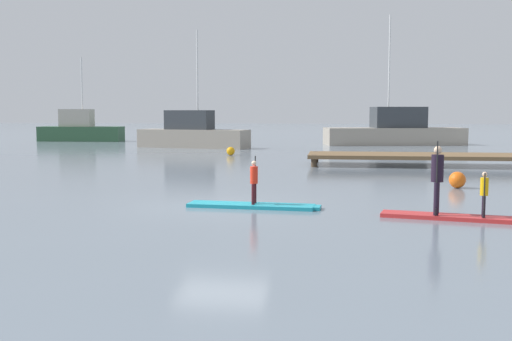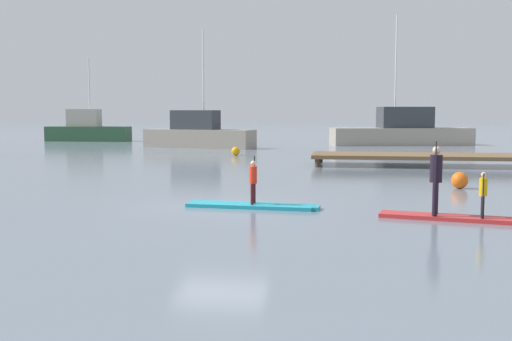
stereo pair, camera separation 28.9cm
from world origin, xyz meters
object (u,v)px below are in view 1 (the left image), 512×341
fishing_boat_white_large (395,131)px  mooring_buoy_far (457,180)px  paddler_adult (437,175)px  paddleboard_far (449,217)px  motor_boat_small_navy (80,130)px  fishing_boat_green_midground (192,134)px  mooring_buoy_near (231,151)px  paddler_child_front (484,192)px  paddleboard_near (254,206)px  paddler_child_solo (254,180)px

fishing_boat_white_large → mooring_buoy_far: fishing_boat_white_large is taller
fishing_boat_white_large → paddler_adult: bearing=-93.7°
paddler_adult → fishing_boat_white_large: (2.22, 34.21, 0.02)m
paddleboard_far → motor_boat_small_navy: (-25.44, 36.75, 0.96)m
fishing_boat_white_large → mooring_buoy_far: (-0.53, -27.98, -0.80)m
paddler_adult → fishing_boat_green_midground: fishing_boat_green_midground is taller
paddleboard_far → motor_boat_small_navy: 44.71m
fishing_boat_green_midground → mooring_buoy_near: 8.52m
fishing_boat_white_large → fishing_boat_green_midground: bearing=-158.7°
paddler_child_front → fishing_boat_white_large: bearing=88.1°
paddleboard_near → paddleboard_far: 5.12m
paddler_child_solo → paddler_adult: bearing=-13.4°
paddleboard_far → paddler_child_front: paddler_child_front is taller
paddler_child_solo → paddleboard_far: size_ratio=0.39×
paddleboard_near → fishing_boat_green_midground: bearing=106.7°
paddler_child_solo → fishing_boat_white_large: 33.81m
paddler_adult → fishing_boat_green_midground: 31.12m
paddleboard_near → mooring_buoy_far: size_ratio=6.45×
paddler_adult → mooring_buoy_far: paddler_adult is taller
paddleboard_far → fishing_boat_white_large: 34.33m
paddler_child_front → motor_boat_small_navy: bearing=125.4°
paddler_child_solo → mooring_buoy_far: size_ratio=2.29×
motor_boat_small_navy → mooring_buoy_far: (26.83, -30.46, -0.73)m
motor_boat_small_navy → fishing_boat_green_midground: bearing=-34.3°
paddler_child_solo → paddler_adult: paddler_adult is taller
motor_boat_small_navy → paddler_child_solo: bearing=-60.1°
paddleboard_near → fishing_boat_white_large: (6.91, 33.11, 1.04)m
fishing_boat_green_midground → mooring_buoy_far: size_ratio=14.91×
fishing_boat_white_large → mooring_buoy_near: size_ratio=22.09×
paddleboard_far → motor_boat_small_navy: motor_boat_small_navy is taller
paddler_child_front → mooring_buoy_near: bearing=114.9°
paddleboard_near → paddler_child_solo: bearing=36.9°
paddleboard_near → mooring_buoy_far: mooring_buoy_far is taller
fishing_boat_white_large → mooring_buoy_far: bearing=-91.1°
paddler_child_solo → fishing_boat_green_midground: (-8.20, 27.22, 0.23)m
paddleboard_far → paddler_adult: 1.06m
fishing_boat_green_midground → motor_boat_small_navy: bearing=145.7°
fishing_boat_green_midground → paddleboard_far: bearing=-65.1°
paddleboard_near → fishing_boat_green_midground: size_ratio=0.43×
motor_boat_small_navy → mooring_buoy_far: bearing=-48.6°
paddler_child_front → mooring_buoy_near: (-9.81, 21.14, -0.45)m
motor_boat_small_navy → mooring_buoy_near: 22.76m
paddleboard_far → fishing_boat_white_large: fishing_boat_white_large is taller
mooring_buoy_far → fishing_boat_white_large: bearing=88.9°
fishing_boat_green_midground → mooring_buoy_far: fishing_boat_green_midground is taller
paddleboard_near → motor_boat_small_navy: size_ratio=0.49×
paddler_adult → paddleboard_far: bearing=-10.6°
paddleboard_near → motor_boat_small_navy: bearing=119.9°
paddleboard_far → mooring_buoy_near: bearing=113.3°
paddler_child_solo → fishing_boat_white_large: size_ratio=0.12×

